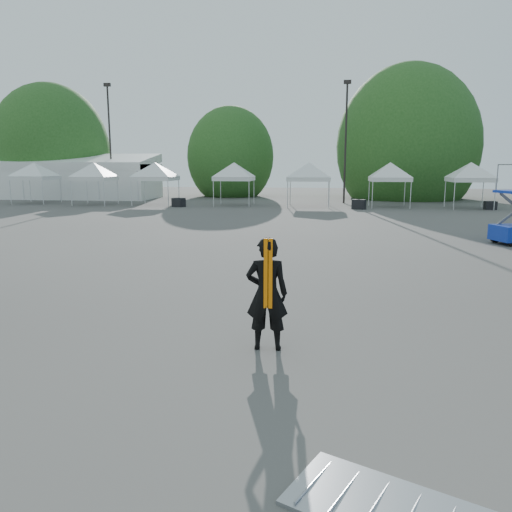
# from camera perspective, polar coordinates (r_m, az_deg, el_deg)

# --- Properties ---
(ground) EXTENTS (120.00, 120.00, 0.00)m
(ground) POSITION_cam_1_polar(r_m,az_deg,el_deg) (10.73, 0.66, -6.68)
(ground) COLOR #474442
(ground) RESTS_ON ground
(marquee) EXTENTS (15.00, 6.25, 4.23)m
(marquee) POSITION_cam_1_polar(r_m,az_deg,el_deg) (50.82, -19.87, 8.45)
(marquee) COLOR white
(marquee) RESTS_ON ground
(light_pole_west) EXTENTS (0.60, 0.25, 10.30)m
(light_pole_west) POSITION_cam_1_polar(r_m,az_deg,el_deg) (48.26, -16.38, 13.10)
(light_pole_west) COLOR black
(light_pole_west) RESTS_ON ground
(light_pole_east) EXTENTS (0.60, 0.25, 9.80)m
(light_pole_east) POSITION_cam_1_polar(r_m,az_deg,el_deg) (42.29, 10.23, 13.44)
(light_pole_east) COLOR black
(light_pole_east) RESTS_ON ground
(tree_far_w) EXTENTS (4.80, 4.80, 7.30)m
(tree_far_w) POSITION_cam_1_polar(r_m,az_deg,el_deg) (55.36, -22.35, 11.07)
(tree_far_w) COLOR #382314
(tree_far_w) RESTS_ON ground
(tree_mid_w) EXTENTS (4.16, 4.16, 6.33)m
(tree_mid_w) POSITION_cam_1_polar(r_m,az_deg,el_deg) (51.03, -2.92, 11.26)
(tree_mid_w) COLOR #382314
(tree_mid_w) RESTS_ON ground
(tree_mid_e) EXTENTS (5.12, 5.12, 7.79)m
(tree_mid_e) POSITION_cam_1_polar(r_m,az_deg,el_deg) (49.83, 16.90, 11.90)
(tree_mid_e) COLOR #382314
(tree_mid_e) RESTS_ON ground
(tent_a) EXTENTS (4.22, 4.22, 3.88)m
(tent_a) POSITION_cam_1_polar(r_m,az_deg,el_deg) (45.35, -24.02, 9.39)
(tent_a) COLOR silver
(tent_a) RESTS_ON ground
(tent_b) EXTENTS (4.04, 4.04, 3.88)m
(tent_b) POSITION_cam_1_polar(r_m,az_deg,el_deg) (41.83, -18.05, 9.76)
(tent_b) COLOR silver
(tent_b) RESTS_ON ground
(tent_c) EXTENTS (4.39, 4.39, 3.88)m
(tent_c) POSITION_cam_1_polar(r_m,az_deg,el_deg) (40.47, -11.48, 10.06)
(tent_c) COLOR silver
(tent_c) RESTS_ON ground
(tent_d) EXTENTS (4.14, 4.14, 3.88)m
(tent_d) POSITION_cam_1_polar(r_m,az_deg,el_deg) (39.26, -2.52, 10.25)
(tent_d) COLOR silver
(tent_d) RESTS_ON ground
(tent_e) EXTENTS (4.57, 4.57, 3.88)m
(tent_e) POSITION_cam_1_polar(r_m,az_deg,el_deg) (38.53, 6.11, 10.20)
(tent_e) COLOR silver
(tent_e) RESTS_ON ground
(tent_f) EXTENTS (4.11, 4.11, 3.88)m
(tent_f) POSITION_cam_1_polar(r_m,az_deg,el_deg) (38.94, 15.10, 9.90)
(tent_f) COLOR silver
(tent_f) RESTS_ON ground
(tent_g) EXTENTS (4.14, 4.14, 3.88)m
(tent_g) POSITION_cam_1_polar(r_m,az_deg,el_deg) (39.65, 23.37, 9.42)
(tent_g) COLOR silver
(tent_g) RESTS_ON ground
(man) EXTENTS (0.75, 0.52, 1.97)m
(man) POSITION_cam_1_polar(r_m,az_deg,el_deg) (8.52, 1.25, -4.32)
(man) COLOR black
(man) RESTS_ON ground
(barrier_mid) EXTENTS (2.16, 1.70, 0.06)m
(barrier_mid) POSITION_cam_1_polar(r_m,az_deg,el_deg) (5.28, 15.43, -26.24)
(barrier_mid) COLOR #A1A4A9
(barrier_mid) RESTS_ON ground
(crate_west) EXTENTS (1.05, 0.95, 0.67)m
(crate_west) POSITION_cam_1_polar(r_m,az_deg,el_deg) (38.43, -8.83, 6.07)
(crate_west) COLOR black
(crate_west) RESTS_ON ground
(crate_mid) EXTENTS (1.08, 0.96, 0.70)m
(crate_mid) POSITION_cam_1_polar(r_m,az_deg,el_deg) (36.73, 11.68, 5.81)
(crate_mid) COLOR black
(crate_mid) RESTS_ON ground
(crate_east) EXTENTS (0.80, 0.64, 0.60)m
(crate_east) POSITION_cam_1_polar(r_m,az_deg,el_deg) (39.36, 25.21, 5.26)
(crate_east) COLOR black
(crate_east) RESTS_ON ground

